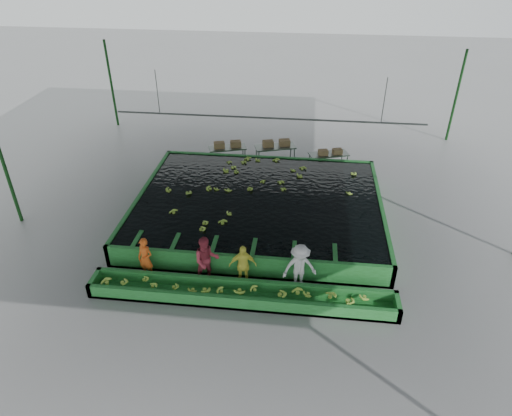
# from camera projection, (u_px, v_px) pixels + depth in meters

# --- Properties ---
(ground) EXTENTS (80.00, 80.00, 0.00)m
(ground) POSITION_uv_depth(u_px,v_px,m) (255.00, 236.00, 17.88)
(ground) COLOR gray
(ground) RESTS_ON ground
(shed_roof) EXTENTS (20.00, 22.00, 0.04)m
(shed_roof) POSITION_uv_depth(u_px,v_px,m) (254.00, 114.00, 15.24)
(shed_roof) COLOR gray
(shed_roof) RESTS_ON shed_posts
(shed_posts) EXTENTS (20.00, 22.00, 5.00)m
(shed_posts) POSITION_uv_depth(u_px,v_px,m) (254.00, 180.00, 16.56)
(shed_posts) COLOR #144016
(shed_posts) RESTS_ON ground
(flotation_tank) EXTENTS (10.00, 8.00, 0.90)m
(flotation_tank) POSITION_uv_depth(u_px,v_px,m) (259.00, 207.00, 18.91)
(flotation_tank) COLOR #247830
(flotation_tank) RESTS_ON ground
(tank_water) EXTENTS (9.70, 7.70, 0.00)m
(tank_water) POSITION_uv_depth(u_px,v_px,m) (259.00, 198.00, 18.70)
(tank_water) COLOR black
(tank_water) RESTS_ON flotation_tank
(sorting_trough) EXTENTS (10.00, 1.00, 0.50)m
(sorting_trough) POSITION_uv_depth(u_px,v_px,m) (241.00, 294.00, 14.71)
(sorting_trough) COLOR #247830
(sorting_trough) RESTS_ON ground
(cableway_rail) EXTENTS (0.08, 0.08, 14.00)m
(cableway_rail) POSITION_uv_depth(u_px,v_px,m) (268.00, 118.00, 20.51)
(cableway_rail) COLOR #59605B
(cableway_rail) RESTS_ON shed_roof
(rail_hanger_left) EXTENTS (0.04, 0.04, 2.00)m
(rail_hanger_left) POSITION_uv_depth(u_px,v_px,m) (157.00, 92.00, 20.48)
(rail_hanger_left) COLOR #59605B
(rail_hanger_left) RESTS_ON shed_roof
(rail_hanger_right) EXTENTS (0.04, 0.04, 2.00)m
(rail_hanger_right) POSITION_uv_depth(u_px,v_px,m) (384.00, 101.00, 19.49)
(rail_hanger_right) COLOR #59605B
(rail_hanger_right) RESTS_ON shed_roof
(worker_a) EXTENTS (0.65, 0.53, 1.55)m
(worker_a) POSITION_uv_depth(u_px,v_px,m) (146.00, 258.00, 15.45)
(worker_a) COLOR #E0581A
(worker_a) RESTS_ON ground
(worker_b) EXTENTS (1.05, 0.94, 1.78)m
(worker_b) POSITION_uv_depth(u_px,v_px,m) (206.00, 260.00, 15.17)
(worker_b) COLOR #A12E3E
(worker_b) RESTS_ON ground
(worker_c) EXTENTS (0.97, 0.54, 1.57)m
(worker_c) POSITION_uv_depth(u_px,v_px,m) (243.00, 266.00, 15.11)
(worker_c) COLOR #F4F04F
(worker_c) RESTS_ON ground
(worker_d) EXTENTS (1.26, 0.92, 1.74)m
(worker_d) POSITION_uv_depth(u_px,v_px,m) (300.00, 268.00, 14.88)
(worker_d) COLOR silver
(worker_d) RESTS_ON ground
(packing_table_left) EXTENTS (2.00, 1.27, 0.85)m
(packing_table_left) POSITION_uv_depth(u_px,v_px,m) (228.00, 155.00, 23.22)
(packing_table_left) COLOR #59605B
(packing_table_left) RESTS_ON ground
(packing_table_mid) EXTENTS (2.17, 1.38, 0.92)m
(packing_table_mid) POSITION_uv_depth(u_px,v_px,m) (275.00, 155.00, 23.17)
(packing_table_mid) COLOR #59605B
(packing_table_mid) RESTS_ON ground
(packing_table_right) EXTENTS (2.05, 1.34, 0.87)m
(packing_table_right) POSITION_uv_depth(u_px,v_px,m) (328.00, 162.00, 22.55)
(packing_table_right) COLOR #59605B
(packing_table_right) RESTS_ON ground
(box_stack_left) EXTENTS (1.41, 0.77, 0.29)m
(box_stack_left) POSITION_uv_depth(u_px,v_px,m) (228.00, 147.00, 23.02)
(box_stack_left) COLOR olive
(box_stack_left) RESTS_ON packing_table_left
(box_stack_mid) EXTENTS (1.43, 0.74, 0.30)m
(box_stack_mid) POSITION_uv_depth(u_px,v_px,m) (276.00, 146.00, 22.99)
(box_stack_mid) COLOR olive
(box_stack_mid) RESTS_ON packing_table_mid
(box_stack_right) EXTENTS (1.22, 0.64, 0.25)m
(box_stack_right) POSITION_uv_depth(u_px,v_px,m) (330.00, 154.00, 22.26)
(box_stack_right) COLOR olive
(box_stack_right) RESTS_ON packing_table_right
(floating_bananas) EXTENTS (9.48, 6.46, 0.13)m
(floating_bananas) POSITION_uv_depth(u_px,v_px,m) (261.00, 189.00, 19.37)
(floating_bananas) COLOR #9AC63F
(floating_bananas) RESTS_ON tank_water
(trough_bananas) EXTENTS (8.65, 0.58, 0.12)m
(trough_bananas) POSITION_uv_depth(u_px,v_px,m) (241.00, 291.00, 14.63)
(trough_bananas) COLOR #9AC63F
(trough_bananas) RESTS_ON sorting_trough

